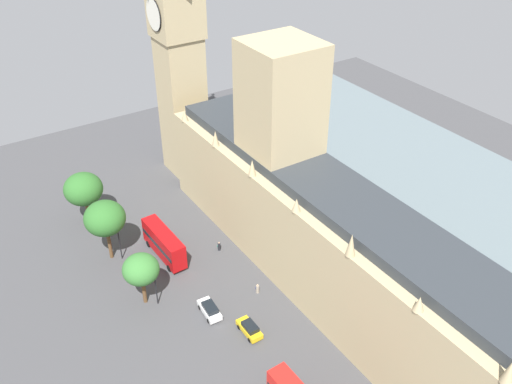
{
  "coord_description": "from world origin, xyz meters",
  "views": [
    {
      "loc": [
        41.08,
        47.01,
        57.86
      ],
      "look_at": [
        1.0,
        -14.69,
        9.43
      ],
      "focal_mm": 39.09,
      "sensor_mm": 36.0,
      "label": 1
    }
  ],
  "objects_px": {
    "plane_tree_midblock": "(83,189)",
    "street_lamp_corner": "(118,236)",
    "car_yellow_cab_kerbside": "(250,329)",
    "plane_tree_leading": "(105,218)",
    "double_decker_bus_by_river_gate": "(164,243)",
    "pedestrian_far_end": "(219,246)",
    "street_lamp_slot_10": "(155,278)",
    "car_white_near_tower": "(210,309)",
    "plane_tree_under_trees": "(141,270)",
    "pedestrian_trailing": "(257,289)",
    "clock_tower": "(177,37)",
    "parliament_building": "(320,223)"
  },
  "relations": [
    {
      "from": "car_white_near_tower",
      "to": "street_lamp_slot_10",
      "type": "distance_m",
      "value": 8.88
    },
    {
      "from": "pedestrian_trailing",
      "to": "street_lamp_corner",
      "type": "relative_size",
      "value": 0.25
    },
    {
      "from": "plane_tree_midblock",
      "to": "street_lamp_corner",
      "type": "distance_m",
      "value": 12.71
    },
    {
      "from": "pedestrian_trailing",
      "to": "plane_tree_leading",
      "type": "relative_size",
      "value": 0.16
    },
    {
      "from": "double_decker_bus_by_river_gate",
      "to": "car_white_near_tower",
      "type": "relative_size",
      "value": 2.23
    },
    {
      "from": "double_decker_bus_by_river_gate",
      "to": "car_yellow_cab_kerbside",
      "type": "bearing_deg",
      "value": 95.14
    },
    {
      "from": "car_white_near_tower",
      "to": "car_yellow_cab_kerbside",
      "type": "height_order",
      "value": "same"
    },
    {
      "from": "car_white_near_tower",
      "to": "plane_tree_midblock",
      "type": "bearing_deg",
      "value": 106.57
    },
    {
      "from": "plane_tree_under_trees",
      "to": "clock_tower",
      "type": "bearing_deg",
      "value": -126.28
    },
    {
      "from": "car_white_near_tower",
      "to": "street_lamp_slot_10",
      "type": "relative_size",
      "value": 0.68
    },
    {
      "from": "car_white_near_tower",
      "to": "car_yellow_cab_kerbside",
      "type": "bearing_deg",
      "value": -61.36
    },
    {
      "from": "pedestrian_far_end",
      "to": "plane_tree_leading",
      "type": "xyz_separation_m",
      "value": [
        15.36,
        -7.85,
        6.94
      ]
    },
    {
      "from": "clock_tower",
      "to": "street_lamp_slot_10",
      "type": "bearing_deg",
      "value": 56.5
    },
    {
      "from": "car_white_near_tower",
      "to": "pedestrian_trailing",
      "type": "distance_m",
      "value": 8.04
    },
    {
      "from": "plane_tree_midblock",
      "to": "plane_tree_leading",
      "type": "bearing_deg",
      "value": 88.75
    },
    {
      "from": "parliament_building",
      "to": "pedestrian_far_end",
      "type": "relative_size",
      "value": 44.41
    },
    {
      "from": "double_decker_bus_by_river_gate",
      "to": "pedestrian_far_end",
      "type": "relative_size",
      "value": 6.62
    },
    {
      "from": "clock_tower",
      "to": "plane_tree_leading",
      "type": "relative_size",
      "value": 4.96
    },
    {
      "from": "plane_tree_leading",
      "to": "car_yellow_cab_kerbside",
      "type": "bearing_deg",
      "value": 111.2
    },
    {
      "from": "car_yellow_cab_kerbside",
      "to": "plane_tree_leading",
      "type": "relative_size",
      "value": 0.42
    },
    {
      "from": "plane_tree_leading",
      "to": "pedestrian_far_end",
      "type": "bearing_deg",
      "value": 152.94
    },
    {
      "from": "parliament_building",
      "to": "plane_tree_under_trees",
      "type": "bearing_deg",
      "value": -20.02
    },
    {
      "from": "street_lamp_slot_10",
      "to": "clock_tower",
      "type": "bearing_deg",
      "value": -123.5
    },
    {
      "from": "clock_tower",
      "to": "car_yellow_cab_kerbside",
      "type": "bearing_deg",
      "value": 73.38
    },
    {
      "from": "pedestrian_far_end",
      "to": "plane_tree_under_trees",
      "type": "relative_size",
      "value": 0.19
    },
    {
      "from": "car_white_near_tower",
      "to": "plane_tree_under_trees",
      "type": "bearing_deg",
      "value": 136.46
    },
    {
      "from": "pedestrian_trailing",
      "to": "plane_tree_leading",
      "type": "distance_m",
      "value": 25.7
    },
    {
      "from": "street_lamp_corner",
      "to": "parliament_building",
      "type": "bearing_deg",
      "value": 139.83
    },
    {
      "from": "clock_tower",
      "to": "car_white_near_tower",
      "type": "bearing_deg",
      "value": 67.24
    },
    {
      "from": "parliament_building",
      "to": "clock_tower",
      "type": "height_order",
      "value": "clock_tower"
    },
    {
      "from": "plane_tree_midblock",
      "to": "street_lamp_slot_10",
      "type": "bearing_deg",
      "value": 93.65
    },
    {
      "from": "car_white_near_tower",
      "to": "plane_tree_leading",
      "type": "distance_m",
      "value": 21.86
    },
    {
      "from": "parliament_building",
      "to": "double_decker_bus_by_river_gate",
      "type": "distance_m",
      "value": 25.4
    },
    {
      "from": "car_yellow_cab_kerbside",
      "to": "pedestrian_far_end",
      "type": "height_order",
      "value": "car_yellow_cab_kerbside"
    },
    {
      "from": "double_decker_bus_by_river_gate",
      "to": "plane_tree_leading",
      "type": "relative_size",
      "value": 1.02
    },
    {
      "from": "pedestrian_trailing",
      "to": "pedestrian_far_end",
      "type": "xyz_separation_m",
      "value": [
        -0.19,
        -11.71,
        -0.01
      ]
    },
    {
      "from": "street_lamp_corner",
      "to": "plane_tree_under_trees",
      "type": "bearing_deg",
      "value": 85.89
    },
    {
      "from": "double_decker_bus_by_river_gate",
      "to": "clock_tower",
      "type": "bearing_deg",
      "value": -126.29
    },
    {
      "from": "plane_tree_under_trees",
      "to": "street_lamp_slot_10",
      "type": "relative_size",
      "value": 1.2
    },
    {
      "from": "street_lamp_corner",
      "to": "car_white_near_tower",
      "type": "bearing_deg",
      "value": 107.73
    },
    {
      "from": "pedestrian_far_end",
      "to": "street_lamp_slot_10",
      "type": "distance_m",
      "value": 15.26
    },
    {
      "from": "car_white_near_tower",
      "to": "plane_tree_under_trees",
      "type": "distance_m",
      "value": 11.16
    },
    {
      "from": "car_yellow_cab_kerbside",
      "to": "street_lamp_slot_10",
      "type": "height_order",
      "value": "street_lamp_slot_10"
    },
    {
      "from": "double_decker_bus_by_river_gate",
      "to": "street_lamp_slot_10",
      "type": "relative_size",
      "value": 1.51
    },
    {
      "from": "plane_tree_midblock",
      "to": "street_lamp_slot_10",
      "type": "distance_m",
      "value": 24.98
    },
    {
      "from": "car_yellow_cab_kerbside",
      "to": "plane_tree_leading",
      "type": "bearing_deg",
      "value": 111.46
    },
    {
      "from": "car_white_near_tower",
      "to": "plane_tree_under_trees",
      "type": "relative_size",
      "value": 0.56
    },
    {
      "from": "parliament_building",
      "to": "plane_tree_midblock",
      "type": "bearing_deg",
      "value": -52.71
    },
    {
      "from": "double_decker_bus_by_river_gate",
      "to": "street_lamp_corner",
      "type": "xyz_separation_m",
      "value": [
        6.07,
        -3.19,
        1.86
      ]
    },
    {
      "from": "car_yellow_cab_kerbside",
      "to": "plane_tree_leading",
      "type": "distance_m",
      "value": 28.29
    }
  ]
}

